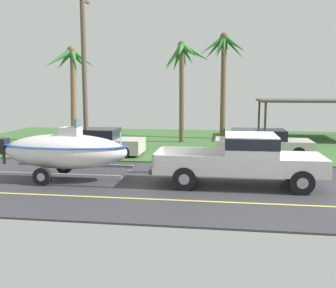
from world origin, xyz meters
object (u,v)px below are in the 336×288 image
(palm_tree_near_left, at_px, (224,58))
(palm_tree_near_right, at_px, (183,63))
(palm_tree_mid, at_px, (72,70))
(utility_pole, at_px, (84,71))
(boat_on_trailer, at_px, (65,151))
(carport_awning, at_px, (319,101))
(parked_sedan_far, at_px, (261,144))
(parked_sedan_near, at_px, (95,142))
(pickup_truck_towing, at_px, (249,157))

(palm_tree_near_left, distance_m, palm_tree_near_right, 3.47)
(palm_tree_mid, bearing_deg, utility_pole, -62.62)
(boat_on_trailer, height_order, palm_tree_near_left, palm_tree_near_left)
(carport_awning, bearing_deg, palm_tree_near_right, -161.93)
(palm_tree_near_left, xyz_separation_m, palm_tree_mid, (-9.36, -2.96, -0.84))
(palm_tree_mid, relative_size, utility_pole, 0.74)
(palm_tree_mid, height_order, utility_pole, utility_pole)
(carport_awning, relative_size, palm_tree_near_right, 1.25)
(boat_on_trailer, height_order, palm_tree_near_right, palm_tree_near_right)
(palm_tree_near_left, height_order, palm_tree_mid, palm_tree_near_left)
(parked_sedan_far, bearing_deg, palm_tree_near_right, 135.33)
(boat_on_trailer, relative_size, parked_sedan_far, 1.27)
(boat_on_trailer, distance_m, palm_tree_mid, 10.95)
(palm_tree_near_right, bearing_deg, carport_awning, 18.07)
(parked_sedan_near, height_order, palm_tree_near_left, palm_tree_near_left)
(palm_tree_near_left, distance_m, palm_tree_mid, 9.85)
(parked_sedan_far, height_order, utility_pole, utility_pole)
(boat_on_trailer, xyz_separation_m, carport_awning, (12.13, 13.22, 1.46))
(palm_tree_near_right, bearing_deg, parked_sedan_far, -44.67)
(parked_sedan_near, bearing_deg, palm_tree_near_left, 49.32)
(boat_on_trailer, bearing_deg, utility_pole, 100.22)
(boat_on_trailer, relative_size, utility_pole, 0.73)
(boat_on_trailer, distance_m, parked_sedan_far, 9.81)
(parked_sedan_far, xyz_separation_m, palm_tree_near_right, (-4.42, 4.37, 4.26))
(parked_sedan_far, xyz_separation_m, palm_tree_near_left, (-1.93, 6.74, 4.71))
(parked_sedan_near, distance_m, parked_sedan_far, 8.41)
(parked_sedan_near, height_order, palm_tree_mid, palm_tree_mid)
(palm_tree_near_left, bearing_deg, palm_tree_near_right, -136.41)
(palm_tree_near_left, bearing_deg, pickup_truck_towing, -85.83)
(parked_sedan_far, relative_size, utility_pole, 0.57)
(palm_tree_near_left, height_order, utility_pole, utility_pole)
(parked_sedan_near, bearing_deg, boat_on_trailer, -83.27)
(parked_sedan_near, distance_m, utility_pole, 3.63)
(carport_awning, bearing_deg, palm_tree_mid, -167.56)
(parked_sedan_far, bearing_deg, utility_pole, -170.49)
(parked_sedan_far, bearing_deg, pickup_truck_towing, -99.52)
(boat_on_trailer, height_order, parked_sedan_far, boat_on_trailer)
(palm_tree_near_right, height_order, palm_tree_mid, palm_tree_near_right)
(parked_sedan_near, bearing_deg, carport_awning, 32.11)
(parked_sedan_far, relative_size, carport_awning, 0.60)
(pickup_truck_towing, xyz_separation_m, parked_sedan_far, (1.00, 5.99, -0.35))
(palm_tree_near_left, xyz_separation_m, utility_pole, (-6.65, -8.18, -1.15))
(pickup_truck_towing, bearing_deg, utility_pole, 149.03)
(utility_pole, bearing_deg, palm_tree_mid, 117.38)
(parked_sedan_far, xyz_separation_m, palm_tree_mid, (-11.29, 3.79, 3.87))
(carport_awning, bearing_deg, pickup_truck_towing, -112.10)
(pickup_truck_towing, bearing_deg, palm_tree_near_left, 94.17)
(boat_on_trailer, distance_m, palm_tree_near_right, 11.54)
(boat_on_trailer, distance_m, palm_tree_near_left, 14.64)
(parked_sedan_far, height_order, palm_tree_mid, palm_tree_mid)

